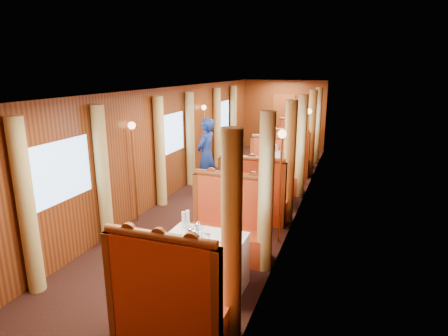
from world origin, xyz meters
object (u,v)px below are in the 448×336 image
at_px(fruit_plate, 226,244).
at_px(passenger, 273,163).
at_px(table_near, 205,263).
at_px(banquette_mid_aft, 275,173).
at_px(rose_vase_mid, 267,163).
at_px(teapot_left, 191,235).
at_px(banquette_mid_fwd, 253,200).
at_px(rose_vase_far, 293,136).
at_px(teapot_back, 198,230).
at_px(steward, 206,154).
at_px(table_mid, 265,187).
at_px(tea_tray, 196,237).
at_px(banquette_far_fwd, 286,160).
at_px(table_far, 292,154).
at_px(teapot_right, 195,237).
at_px(banquette_near_fwd, 170,304).
at_px(banquette_near_aft, 229,230).

distance_m(fruit_plate, passenger, 4.44).
relative_size(table_near, banquette_mid_aft, 0.78).
bearing_deg(banquette_mid_aft, rose_vase_mid, -89.51).
bearing_deg(fruit_plate, table_near, 159.12).
height_order(table_near, teapot_left, teapot_left).
xyz_separation_m(table_near, banquette_mid_fwd, (0.00, 2.49, 0.05)).
relative_size(fruit_plate, rose_vase_far, 0.60).
bearing_deg(teapot_back, rose_vase_far, 64.02).
bearing_deg(banquette_mid_fwd, steward, 135.98).
bearing_deg(fruit_plate, table_mid, 95.33).
xyz_separation_m(tea_tray, teapot_back, (-0.02, 0.11, 0.06)).
relative_size(banquette_mid_fwd, banquette_mid_aft, 1.00).
height_order(table_mid, teapot_back, teapot_back).
height_order(banquette_mid_aft, teapot_left, banquette_mid_aft).
relative_size(table_mid, banquette_far_fwd, 0.78).
distance_m(banquette_mid_aft, table_far, 2.49).
bearing_deg(teapot_back, teapot_right, -100.00).
xyz_separation_m(tea_tray, teapot_right, (0.04, -0.11, 0.06)).
bearing_deg(rose_vase_far, banquette_near_fwd, -90.04).
distance_m(banquette_near_fwd, table_far, 8.01).
xyz_separation_m(table_mid, table_far, (0.00, 3.50, 0.00)).
bearing_deg(table_mid, table_far, 90.00).
bearing_deg(banquette_near_aft, teapot_back, -97.24).
bearing_deg(banquette_far_fwd, table_far, 90.00).
distance_m(banquette_near_aft, teapot_back, 1.03).
relative_size(table_far, rose_vase_mid, 2.92).
height_order(table_far, tea_tray, tea_tray).
xyz_separation_m(banquette_mid_fwd, banquette_far_fwd, (0.00, 3.50, 0.00)).
height_order(table_near, tea_tray, tea_tray).
distance_m(banquette_near_fwd, tea_tray, 1.03).
distance_m(teapot_right, passenger, 4.46).
relative_size(banquette_near_fwd, passenger, 1.76).
height_order(banquette_near_aft, banquette_mid_aft, same).
xyz_separation_m(table_mid, fruit_plate, (0.34, -3.63, 0.39)).
distance_m(teapot_back, steward, 4.23).
distance_m(table_far, steward, 3.41).
bearing_deg(table_near, teapot_right, -110.71).
height_order(banquette_near_aft, banquette_mid_fwd, same).
xyz_separation_m(teapot_left, teapot_right, (0.09, -0.06, 0.00)).
bearing_deg(table_near, rose_vase_mid, 89.86).
bearing_deg(passenger, table_far, 90.00).
relative_size(teapot_right, fruit_plate, 0.76).
bearing_deg(passenger, banquette_mid_fwd, -90.00).
xyz_separation_m(teapot_left, teapot_back, (0.02, 0.17, 0.00)).
bearing_deg(banquette_near_aft, tea_tray, -95.47).
bearing_deg(banquette_mid_fwd, table_near, -90.00).
distance_m(banquette_far_fwd, tea_tray, 6.04).
bearing_deg(banquette_near_fwd, teapot_left, 98.98).
distance_m(table_far, teapot_right, 7.17).
bearing_deg(table_far, teapot_right, -90.48).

